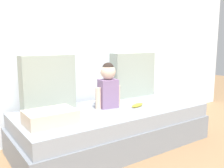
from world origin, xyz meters
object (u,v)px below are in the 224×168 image
couch (113,127)px  throw_pillow_left (48,82)px  banana (137,105)px  toddler (108,85)px  throw_pillow_right (133,75)px  folded_blanket (50,117)px

couch → throw_pillow_left: (-0.54, 0.34, 0.47)m
couch → banana: size_ratio=11.57×
toddler → banana: toddler is taller
throw_pillow_right → toddler: size_ratio=1.26×
throw_pillow_right → throw_pillow_left: bearing=180.0°
throw_pillow_left → toddler: (0.52, -0.29, -0.04)m
folded_blanket → throw_pillow_left: bearing=70.4°
couch → throw_pillow_left: throw_pillow_left is taller
throw_pillow_left → banana: bearing=-30.4°
couch → folded_blanket: bearing=-171.0°
couch → folded_blanket: size_ratio=4.92×
couch → banana: (0.23, -0.11, 0.22)m
throw_pillow_left → throw_pillow_right: (1.08, 0.00, -0.00)m
throw_pillow_right → couch: bearing=-147.5°
couch → toddler: bearing=110.2°
couch → throw_pillow_right: bearing=32.5°
toddler → throw_pillow_left: bearing=150.9°
throw_pillow_right → banana: 0.60m
couch → toddler: (-0.02, 0.05, 0.43)m
banana → folded_blanket: folded_blanket is taller
throw_pillow_right → banana: (-0.31, -0.45, -0.25)m
throw_pillow_left → throw_pillow_right: throw_pillow_left is taller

